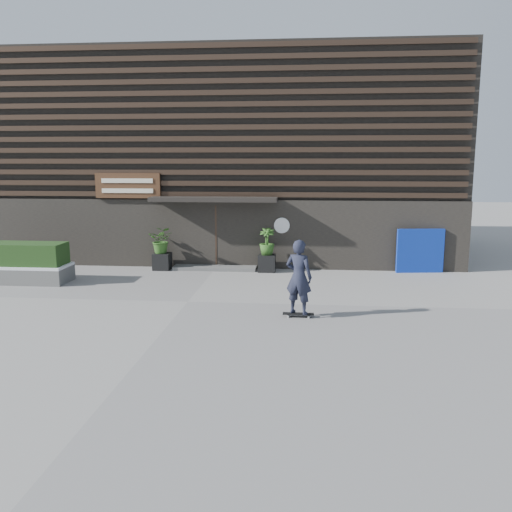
# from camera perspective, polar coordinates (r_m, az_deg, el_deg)

# --- Properties ---
(ground) EXTENTS (80.00, 80.00, 0.00)m
(ground) POSITION_cam_1_polar(r_m,az_deg,el_deg) (15.09, -7.28, -4.85)
(ground) COLOR gray
(ground) RESTS_ON ground
(entrance_step) EXTENTS (3.00, 0.80, 0.12)m
(entrance_step) POSITION_cam_1_polar(r_m,az_deg,el_deg) (19.48, -4.38, -1.25)
(entrance_step) COLOR #52524F
(entrance_step) RESTS_ON ground
(planter_pot_left) EXTENTS (0.60, 0.60, 0.60)m
(planter_pot_left) POSITION_cam_1_polar(r_m,az_deg,el_deg) (19.64, -9.96, -0.57)
(planter_pot_left) COLOR black
(planter_pot_left) RESTS_ON ground
(bamboo_left) EXTENTS (0.86, 0.75, 0.96)m
(bamboo_left) POSITION_cam_1_polar(r_m,az_deg,el_deg) (19.52, -10.03, 1.69)
(bamboo_left) COLOR #2D591E
(bamboo_left) RESTS_ON planter_pot_left
(planter_pot_right) EXTENTS (0.60, 0.60, 0.60)m
(planter_pot_right) POSITION_cam_1_polar(r_m,az_deg,el_deg) (19.01, 1.17, -0.76)
(planter_pot_right) COLOR black
(planter_pot_right) RESTS_ON ground
(bamboo_right) EXTENTS (0.54, 0.54, 0.96)m
(bamboo_right) POSITION_cam_1_polar(r_m,az_deg,el_deg) (18.88, 1.18, 1.56)
(bamboo_right) COLOR #2D591E
(bamboo_right) RESTS_ON planter_pot_right
(raised_bed) EXTENTS (3.50, 1.20, 0.50)m
(raised_bed) POSITION_cam_1_polar(r_m,az_deg,el_deg) (19.06, -24.24, -1.77)
(raised_bed) COLOR #525250
(raised_bed) RESTS_ON ground
(snow_layer) EXTENTS (3.50, 1.20, 0.08)m
(snow_layer) POSITION_cam_1_polar(r_m,az_deg,el_deg) (19.01, -24.30, -0.92)
(snow_layer) COLOR white
(snow_layer) RESTS_ON raised_bed
(hedge) EXTENTS (3.30, 1.00, 0.70)m
(hedge) POSITION_cam_1_polar(r_m,az_deg,el_deg) (18.95, -24.39, 0.24)
(hedge) COLOR #1A3513
(hedge) RESTS_ON snow_layer
(blue_tarp) EXTENTS (1.65, 0.32, 1.55)m
(blue_tarp) POSITION_cam_1_polar(r_m,az_deg,el_deg) (19.60, 17.09, 0.53)
(blue_tarp) COLOR #0C289C
(blue_tarp) RESTS_ON ground
(building) EXTENTS (18.00, 11.00, 8.00)m
(building) POSITION_cam_1_polar(r_m,az_deg,el_deg) (24.41, -2.39, 10.30)
(building) COLOR black
(building) RESTS_ON ground
(skateboarder) EXTENTS (0.80, 0.67, 1.97)m
(skateboarder) POSITION_cam_1_polar(r_m,az_deg,el_deg) (13.31, 4.58, -2.26)
(skateboarder) COLOR black
(skateboarder) RESTS_ON ground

